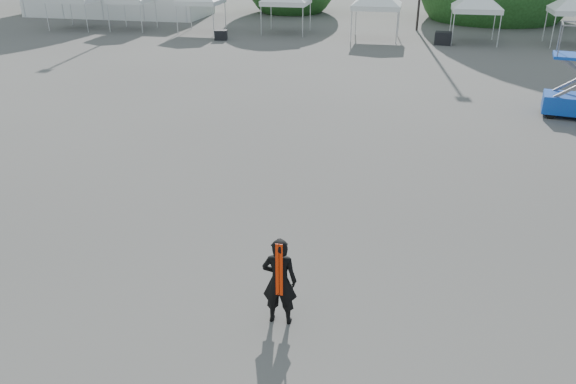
# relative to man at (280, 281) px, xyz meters

# --- Properties ---
(ground) EXTENTS (120.00, 120.00, 0.00)m
(ground) POSITION_rel_man_xyz_m (-0.72, 2.96, -0.88)
(ground) COLOR #474442
(ground) RESTS_ON ground
(man) EXTENTS (0.65, 0.44, 1.74)m
(man) POSITION_rel_man_xyz_m (0.00, 0.00, 0.00)
(man) COLOR black
(man) RESTS_ON ground
(crate_west) EXTENTS (0.93, 0.79, 0.63)m
(crate_west) POSITION_rel_man_xyz_m (-10.44, 28.15, -0.56)
(crate_west) COLOR black
(crate_west) RESTS_ON ground
(crate_mid) EXTENTS (1.10, 0.90, 0.80)m
(crate_mid) POSITION_rel_man_xyz_m (3.94, 29.48, -0.48)
(crate_mid) COLOR black
(crate_mid) RESTS_ON ground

